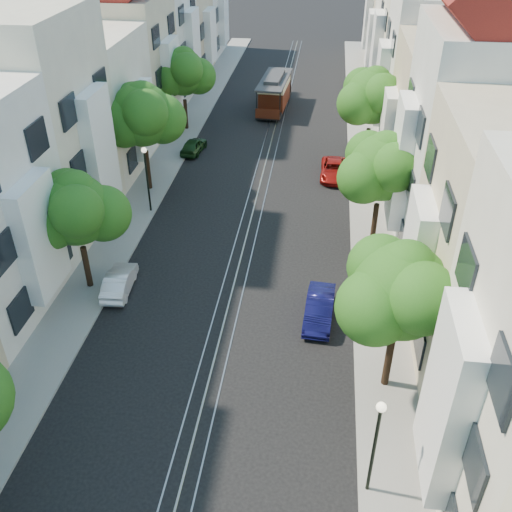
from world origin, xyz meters
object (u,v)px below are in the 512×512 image
(tree_e_c, at_px, (383,169))
(tree_e_d, at_px, (373,98))
(lamp_west, at_px, (146,170))
(lamp_east, at_px, (376,435))
(parked_car_w_far, at_px, (194,146))
(parked_car_w_mid, at_px, (119,281))
(tree_w_d, at_px, (184,73))
(parked_car_e_far, at_px, (334,170))
(tree_w_b, at_px, (77,211))
(cable_car, at_px, (274,91))
(tree_e_b, at_px, (402,293))
(parked_car_e_mid, at_px, (319,308))
(tree_w_c, at_px, (143,116))

(tree_e_c, bearing_deg, tree_e_d, 90.00)
(tree_e_d, relative_size, lamp_west, 1.65)
(lamp_east, height_order, parked_car_w_far, lamp_east)
(lamp_east, distance_m, parked_car_w_mid, 15.66)
(tree_w_d, xyz_separation_m, parked_car_e_far, (12.08, -7.57, -4.05))
(tree_w_b, relative_size, tree_w_d, 0.96)
(cable_car, bearing_deg, tree_w_b, -99.76)
(lamp_west, xyz_separation_m, parked_car_w_mid, (0.70, -8.08, -2.29))
(tree_w_d, relative_size, lamp_east, 1.57)
(tree_e_b, xyz_separation_m, parked_car_w_far, (-12.86, 22.43, -4.18))
(tree_e_b, height_order, parked_car_w_far, tree_e_b)
(tree_w_d, distance_m, parked_car_w_far, 6.30)
(parked_car_e_far, bearing_deg, tree_e_c, -74.13)
(tree_e_d, xyz_separation_m, tree_w_d, (-14.40, 5.00, -0.27))
(tree_e_c, xyz_separation_m, parked_car_e_mid, (-2.86, -7.06, -4.00))
(parked_car_w_far, bearing_deg, tree_e_d, -175.01)
(tree_w_b, distance_m, parked_car_w_mid, 4.14)
(tree_w_b, relative_size, lamp_east, 1.51)
(tree_w_c, height_order, tree_w_d, tree_w_c)
(tree_e_d, distance_m, parked_car_e_far, 5.54)
(lamp_east, bearing_deg, parked_car_w_mid, 140.19)
(parked_car_w_far, bearing_deg, lamp_west, 92.65)
(tree_e_b, xyz_separation_m, parked_car_e_far, (-2.32, 19.43, -4.19))
(parked_car_e_mid, distance_m, parked_car_w_mid, 10.05)
(tree_w_b, distance_m, lamp_west, 8.22)
(tree_w_d, xyz_separation_m, parked_car_w_far, (1.54, -4.57, -4.05))
(parked_car_e_mid, bearing_deg, tree_w_d, 120.10)
(tree_e_b, relative_size, lamp_west, 1.61)
(tree_e_b, xyz_separation_m, tree_e_c, (-0.00, 11.00, -0.13))
(tree_w_b, xyz_separation_m, tree_w_c, (0.00, 11.00, 0.67))
(tree_w_b, xyz_separation_m, lamp_east, (13.44, -9.98, -1.55))
(tree_w_c, height_order, cable_car, tree_w_c)
(parked_car_w_far, bearing_deg, tree_w_c, 83.44)
(lamp_east, height_order, parked_car_w_mid, lamp_east)
(tree_e_c, xyz_separation_m, tree_e_d, (0.00, 11.00, 0.27))
(tree_w_d, bearing_deg, cable_car, 41.37)
(parked_car_e_mid, xyz_separation_m, parked_car_w_mid, (-10.00, 1.00, -0.05))
(parked_car_e_mid, bearing_deg, parked_car_w_far, 121.92)
(cable_car, xyz_separation_m, parked_car_w_mid, (-5.10, -27.90, -1.09))
(tree_e_b, height_order, parked_car_w_mid, tree_e_b)
(parked_car_w_mid, bearing_deg, tree_e_d, -131.25)
(cable_car, height_order, parked_car_w_mid, cable_car)
(lamp_east, bearing_deg, tree_e_c, 86.56)
(tree_e_d, height_order, tree_w_c, tree_w_c)
(lamp_east, xyz_separation_m, parked_car_w_far, (-11.90, 27.40, -2.30))
(tree_e_c, xyz_separation_m, parked_car_w_far, (-12.86, 11.43, -4.05))
(tree_e_c, relative_size, parked_car_w_mid, 1.95)
(lamp_east, distance_m, parked_car_w_far, 29.96)
(tree_e_b, bearing_deg, tree_e_d, 90.00)
(tree_e_d, distance_m, tree_w_d, 15.25)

